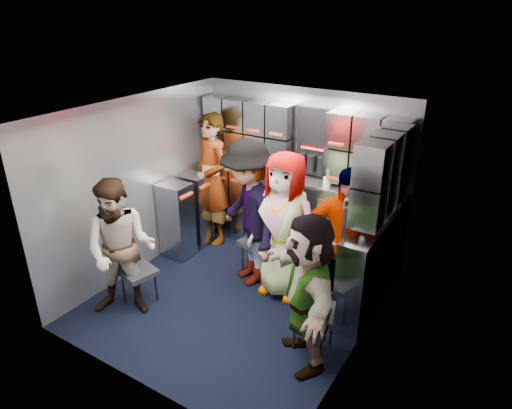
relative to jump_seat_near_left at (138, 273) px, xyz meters
The scene contains 29 objects.
floor 1.14m from the jump_seat_near_left, 36.84° to the left, with size 3.00×3.00×0.00m, color black.
wall_back 2.41m from the jump_seat_near_left, 68.13° to the left, with size 2.80×0.04×2.10m, color #9398A0.
wall_left 1.08m from the jump_seat_near_left, 129.88° to the left, with size 0.04×3.00×2.10m, color #9398A0.
wall_right 2.45m from the jump_seat_near_left, 15.92° to the left, with size 0.04×3.00×2.10m, color #9398A0.
ceiling 2.04m from the jump_seat_near_left, 36.84° to the left, with size 2.80×3.00×0.02m, color silver.
cart_bank_back 2.12m from the jump_seat_near_left, 66.02° to the left, with size 2.68×0.38×0.99m, color gray.
cart_bank_left 1.26m from the jump_seat_near_left, 105.27° to the left, with size 0.38×0.76×0.99m, color gray.
counter 2.21m from the jump_seat_near_left, 66.02° to the left, with size 2.68×0.42×0.03m, color #AEB1B6.
locker_bank_back 2.45m from the jump_seat_near_left, 66.66° to the left, with size 2.68×0.28×0.82m, color gray.
locker_bank_right 2.74m from the jump_seat_near_left, 32.51° to the left, with size 0.28×1.00×0.82m, color gray.
right_cabinet 2.45m from the jump_seat_near_left, 30.53° to the left, with size 0.28×1.20×1.00m, color gray.
coffee_niche 2.55m from the jump_seat_near_left, 63.14° to the left, with size 0.46×0.16×0.84m, color black, non-canonical shape.
red_latch_strip 2.00m from the jump_seat_near_left, 63.61° to the left, with size 2.60×0.02×0.03m, color maroon.
jump_seat_near_left is the anchor object (origin of this frame).
jump_seat_mid_left 1.42m from the jump_seat_near_left, 57.53° to the left, with size 0.43×0.42×0.43m.
jump_seat_center 1.71m from the jump_seat_near_left, 44.43° to the left, with size 0.48×0.47×0.44m.
jump_seat_mid_right 2.25m from the jump_seat_near_left, 33.50° to the left, with size 0.52×0.51×0.50m.
jump_seat_near_right 1.94m from the jump_seat_near_left, 10.31° to the left, with size 0.46×0.44×0.44m.
attendant_standing 1.69m from the jump_seat_near_left, 96.76° to the left, with size 0.65×0.42×1.77m, color black.
attendant_arc_a 0.42m from the jump_seat_near_left, 90.00° to the right, with size 0.73×0.57×1.50m, color black.
attendant_arc_b 1.36m from the jump_seat_near_left, 53.17° to the left, with size 1.11×0.64×1.71m, color black.
attendant_arc_c 1.66m from the jump_seat_near_left, 39.79° to the left, with size 0.81×0.53×1.66m, color black.
attendant_arc_d 2.20m from the jump_seat_near_left, 29.50° to the left, with size 0.94×0.39×1.61m, color black.
attendant_arc_e 1.95m from the jump_seat_near_left, ahead, with size 1.37×0.44×1.48m, color black.
bottle_left 2.10m from the jump_seat_near_left, 75.47° to the left, with size 0.06×0.06×0.23m, color white.
bottle_mid 2.10m from the jump_seat_near_left, 75.35° to the left, with size 0.07×0.07×0.27m, color white.
bottle_right 2.44m from the jump_seat_near_left, 54.71° to the left, with size 0.07×0.07×0.22m, color white.
cup_left 2.03m from the jump_seat_near_left, 99.88° to the left, with size 0.08×0.08×0.10m, color beige.
cup_right 2.40m from the jump_seat_near_left, 54.85° to the left, with size 0.09×0.09×0.11m, color beige.
Camera 1 is at (2.41, -3.51, 3.05)m, focal length 32.00 mm.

